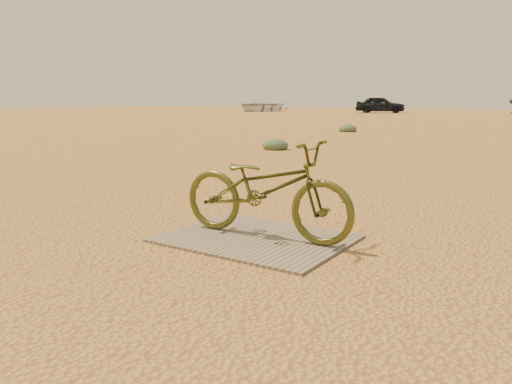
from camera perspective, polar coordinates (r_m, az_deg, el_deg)
The scene contains 7 objects.
ground at distance 3.41m, azimuth 3.04°, elevation -9.17°, with size 120.00×120.00×0.00m, color #BE8D3D.
plywood_board at distance 4.16m, azimuth 0.00°, elevation -5.32°, with size 1.47×1.13×0.02m, color #85765B.
bicycle at distance 4.09m, azimuth 1.09°, elevation 0.38°, with size 0.54×1.54×0.81m, color #4E4E1B.
car at distance 43.90m, azimuth 14.04°, elevation 9.67°, with size 1.62×4.03×1.37m, color black.
boat_near_left at distance 48.03m, azimuth 0.45°, elevation 9.91°, with size 4.06×5.69×1.18m, color beige.
kale_a at distance 11.61m, azimuth 2.23°, elevation 4.88°, with size 0.59×0.59×0.33m, color #546747.
kale_c at distance 18.21m, azimuth 10.44°, elevation 6.79°, with size 0.63×0.63×0.35m, color #546747.
Camera 1 is at (1.62, -2.77, 1.15)m, focal length 35.00 mm.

